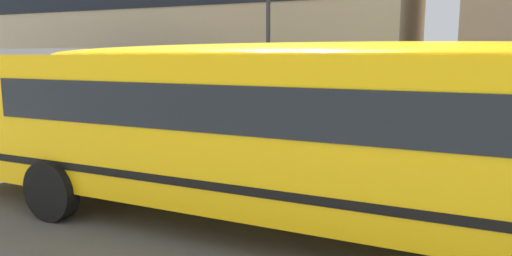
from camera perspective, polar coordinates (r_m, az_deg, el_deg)
ground_plane at (r=9.60m, az=-4.33°, el=-6.96°), size 400.00×400.00×0.00m
sidewalk_far at (r=16.07m, az=7.80°, el=-0.52°), size 120.00×3.00×0.01m
lane_centreline at (r=9.60m, az=-4.33°, el=-6.94°), size 110.00×0.16×0.01m
school_bus at (r=6.77m, az=6.02°, el=0.68°), size 12.55×3.15×2.79m
box_truck at (r=17.50m, az=-19.94°, el=4.86°), size 6.12×2.66×2.82m
street_lamp at (r=15.82m, az=1.50°, el=15.07°), size 0.44×0.44×6.80m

